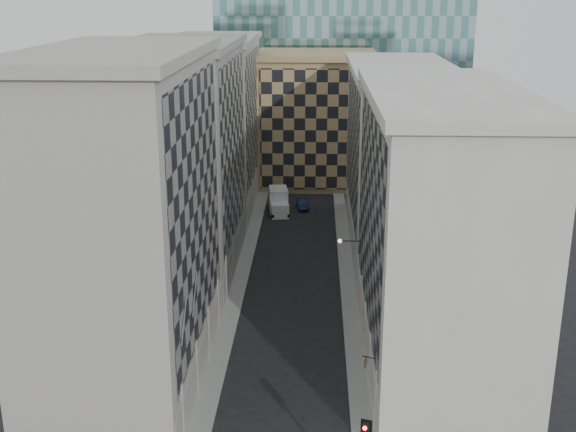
# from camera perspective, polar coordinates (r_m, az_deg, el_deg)

# --- Properties ---
(sidewalk_west) EXTENTS (1.50, 100.00, 0.15)m
(sidewalk_west) POSITION_cam_1_polar(r_m,az_deg,el_deg) (71.43, -3.76, -4.90)
(sidewalk_west) COLOR gray
(sidewalk_west) RESTS_ON ground
(sidewalk_east) EXTENTS (1.50, 100.00, 0.15)m
(sidewalk_east) POSITION_cam_1_polar(r_m,az_deg,el_deg) (71.14, 4.72, -5.02)
(sidewalk_east) COLOR gray
(sidewalk_east) RESTS_ON ground
(bldg_left_a) EXTENTS (10.80, 22.80, 23.70)m
(bldg_left_a) POSITION_cam_1_polar(r_m,az_deg,el_deg) (50.81, -12.55, -0.63)
(bldg_left_a) COLOR #A8A297
(bldg_left_a) RESTS_ON ground
(bldg_left_b) EXTENTS (10.80, 22.80, 22.70)m
(bldg_left_b) POSITION_cam_1_polar(r_m,az_deg,el_deg) (71.65, -8.19, 4.48)
(bldg_left_b) COLOR gray
(bldg_left_b) RESTS_ON ground
(bldg_left_c) EXTENTS (10.80, 22.80, 21.70)m
(bldg_left_c) POSITION_cam_1_polar(r_m,az_deg,el_deg) (93.03, -5.79, 7.25)
(bldg_left_c) COLOR #A8A297
(bldg_left_c) RESTS_ON ground
(bldg_right_a) EXTENTS (10.80, 26.80, 20.70)m
(bldg_right_a) POSITION_cam_1_polar(r_m,az_deg,el_deg) (54.15, 11.57, -1.10)
(bldg_right_a) COLOR beige
(bldg_right_a) RESTS_ON ground
(bldg_right_b) EXTENTS (10.80, 28.80, 19.70)m
(bldg_right_b) POSITION_cam_1_polar(r_m,az_deg,el_deg) (80.08, 8.61, 4.75)
(bldg_right_b) COLOR beige
(bldg_right_b) RESTS_ON ground
(tan_block) EXTENTS (16.80, 14.80, 18.80)m
(tan_block) POSITION_cam_1_polar(r_m,az_deg,el_deg) (105.07, 2.24, 7.74)
(tan_block) COLOR tan
(tan_block) RESTS_ON ground
(flagpoles_left) EXTENTS (0.10, 6.33, 2.33)m
(flagpoles_left) POSITION_cam_1_polar(r_m,az_deg,el_deg) (46.57, -7.78, -7.11)
(flagpoles_left) COLOR gray
(flagpoles_left) RESTS_ON ground
(bracket_lamp) EXTENTS (1.98, 0.36, 0.36)m
(bracket_lamp) POSITION_cam_1_polar(r_m,az_deg,el_deg) (63.31, 4.28, -1.98)
(bracket_lamp) COLOR black
(bracket_lamp) RESTS_ON ground
(box_truck) EXTENTS (2.92, 5.75, 3.03)m
(box_truck) POSITION_cam_1_polar(r_m,az_deg,el_deg) (91.66, -0.73, 1.07)
(box_truck) COLOR silver
(box_truck) RESTS_ON ground
(dark_car) EXTENTS (1.75, 3.89, 1.24)m
(dark_car) POSITION_cam_1_polar(r_m,az_deg,el_deg) (93.38, 1.13, 0.93)
(dark_car) COLOR #0F1937
(dark_car) RESTS_ON ground
(shop_sign) EXTENTS (0.80, 0.71, 0.82)m
(shop_sign) POSITION_cam_1_polar(r_m,az_deg,el_deg) (48.62, 6.12, -11.43)
(shop_sign) COLOR black
(shop_sign) RESTS_ON ground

